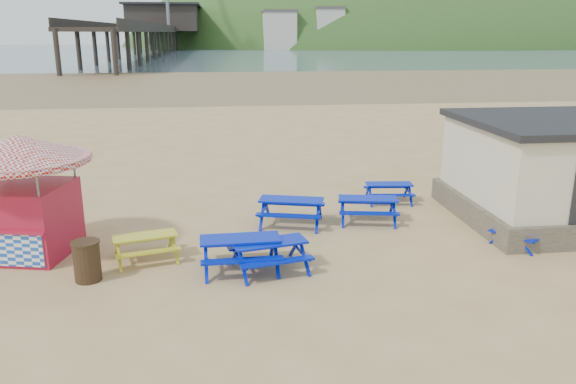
{
  "coord_description": "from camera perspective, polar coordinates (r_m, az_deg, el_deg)",
  "views": [
    {
      "loc": [
        -0.53,
        -14.58,
        5.62
      ],
      "look_at": [
        1.42,
        1.5,
        1.0
      ],
      "focal_mm": 35.0,
      "sensor_mm": 36.0,
      "label": 1
    }
  ],
  "objects": [
    {
      "name": "picnic_table_blue_d",
      "position": [
        13.76,
        -1.86,
        -6.49
      ],
      "size": [
        2.06,
        1.8,
        0.75
      ],
      "rotation": [
        0.0,
        0.0,
        0.22
      ],
      "color": "#00229D",
      "rests_on": "ground"
    },
    {
      "name": "ice_cream_kiosk",
      "position": [
        15.77,
        -25.37,
        1.09
      ],
      "size": [
        4.24,
        4.24,
        3.17
      ],
      "rotation": [
        0.0,
        0.0,
        -0.22
      ],
      "color": "#A41530",
      "rests_on": "ground"
    },
    {
      "name": "litter_bin",
      "position": [
        13.98,
        -19.75,
        -6.58
      ],
      "size": [
        0.66,
        0.66,
        0.97
      ],
      "color": "#322814",
      "rests_on": "ground"
    },
    {
      "name": "picnic_table_blue_a",
      "position": [
        16.95,
        0.35,
        -2.01
      ],
      "size": [
        2.25,
        1.99,
        0.8
      ],
      "rotation": [
        0.0,
        0.0,
        -0.27
      ],
      "color": "#00229D",
      "rests_on": "ground"
    },
    {
      "name": "picnic_table_blue_f",
      "position": [
        16.75,
        22.85,
        -3.8
      ],
      "size": [
        2.0,
        1.91,
        0.66
      ],
      "rotation": [
        0.0,
        0.0,
        0.59
      ],
      "color": "#00229D",
      "rests_on": "ground"
    },
    {
      "name": "ground",
      "position": [
        15.63,
        -4.54,
        -5.2
      ],
      "size": [
        400.0,
        400.0,
        0.0
      ],
      "primitive_type": "plane",
      "color": "tan",
      "rests_on": "ground"
    },
    {
      "name": "pier",
      "position": [
        193.6,
        -12.55,
        15.51
      ],
      "size": [
        24.0,
        220.0,
        39.29
      ],
      "color": "black",
      "rests_on": "ground"
    },
    {
      "name": "wet_sand",
      "position": [
        69.8,
        -6.58,
        11.2
      ],
      "size": [
        400.0,
        400.0,
        0.0
      ],
      "primitive_type": "plane",
      "color": "olive",
      "rests_on": "ground"
    },
    {
      "name": "picnic_table_blue_e",
      "position": [
        13.86,
        -4.85,
        -6.22
      ],
      "size": [
        1.99,
        1.62,
        0.81
      ],
      "rotation": [
        0.0,
        0.0,
        0.03
      ],
      "color": "#00229D",
      "rests_on": "ground"
    },
    {
      "name": "sea",
      "position": [
        184.66,
        -6.95,
        14.06
      ],
      "size": [
        400.0,
        400.0,
        0.0
      ],
      "primitive_type": "plane",
      "color": "#4A5D6B",
      "rests_on": "ground"
    },
    {
      "name": "picnic_table_blue_b",
      "position": [
        17.41,
        8.1,
        -1.77
      ],
      "size": [
        2.01,
        1.73,
        0.75
      ],
      "rotation": [
        0.0,
        0.0,
        -0.18
      ],
      "color": "#00229D",
      "rests_on": "ground"
    },
    {
      "name": "headland_town",
      "position": [
        260.95,
        13.71,
        12.06
      ],
      "size": [
        264.0,
        144.0,
        108.0
      ],
      "color": "#2D4C1E",
      "rests_on": "ground"
    },
    {
      "name": "picnic_table_blue_c",
      "position": [
        19.52,
        10.19,
        -0.06
      ],
      "size": [
        1.67,
        1.4,
        0.65
      ],
      "rotation": [
        0.0,
        0.0,
        -0.1
      ],
      "color": "#00229D",
      "rests_on": "ground"
    },
    {
      "name": "picnic_table_yellow",
      "position": [
        14.83,
        -14.25,
        -5.48
      ],
      "size": [
        1.86,
        1.64,
        0.67
      ],
      "rotation": [
        0.0,
        0.0,
        0.25
      ],
      "color": "#9EB125",
      "rests_on": "ground"
    }
  ]
}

